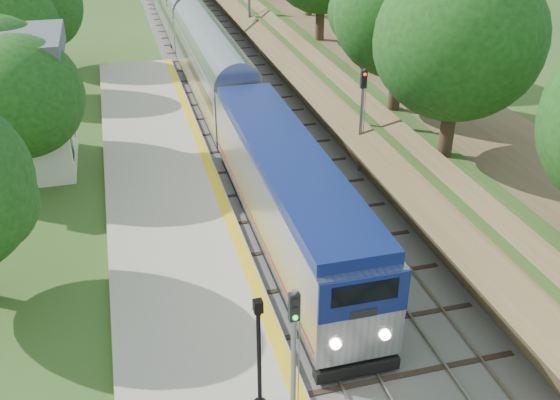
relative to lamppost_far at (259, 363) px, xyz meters
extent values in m
cube|color=#4C4944|center=(5.73, 52.41, -2.32)|extent=(9.50, 170.00, 0.12)
cube|color=gray|center=(3.01, 52.41, -2.18)|extent=(0.08, 170.00, 0.16)
cube|color=gray|center=(4.45, 52.41, -2.18)|extent=(0.08, 170.00, 0.16)
cube|color=gray|center=(7.01, 52.41, -2.18)|extent=(0.08, 170.00, 0.16)
cube|color=gray|center=(8.45, 52.41, -2.18)|extent=(0.08, 170.00, 0.16)
cube|color=#A59785|center=(-1.47, 8.41, -2.19)|extent=(6.40, 68.00, 0.38)
cube|color=gold|center=(1.38, 8.41, -1.99)|extent=(0.55, 68.00, 0.01)
cube|color=brown|center=(15.23, 52.41, -0.88)|extent=(9.00, 170.00, 3.00)
cube|color=brown|center=(11.33, 52.41, -1.08)|extent=(4.47, 170.00, 4.54)
cube|color=black|center=(-6.26, 20.61, -0.58)|extent=(0.05, 1.10, 1.30)
cube|color=black|center=(-6.26, 24.21, -0.58)|extent=(0.05, 1.10, 1.30)
cube|color=black|center=(-6.26, 20.61, 2.22)|extent=(0.05, 1.10, 1.30)
cube|color=black|center=(-6.26, 24.21, 2.22)|extent=(0.05, 1.10, 1.30)
cylinder|color=slate|center=(2.23, 47.41, 0.72)|extent=(0.24, 0.24, 6.20)
cylinder|color=slate|center=(10.23, 47.41, 0.72)|extent=(0.24, 0.24, 6.20)
cylinder|color=#332316|center=(-8.27, 18.41, -1.15)|extent=(0.60, 0.60, 2.45)
sphere|color=#153D10|center=(-8.27, 18.41, 2.17)|extent=(5.32, 5.32, 5.32)
cylinder|color=#332316|center=(-8.27, 34.41, -1.15)|extent=(0.60, 0.60, 2.45)
sphere|color=#153D10|center=(-8.27, 34.41, 2.17)|extent=(5.32, 5.32, 5.32)
cube|color=black|center=(3.73, 10.31, -1.78)|extent=(2.95, 18.45, 0.64)
cube|color=#B7BAC1|center=(3.73, 10.31, 0.36)|extent=(3.20, 19.22, 3.63)
cube|color=navy|center=(3.73, 10.31, 2.41)|extent=(3.08, 18.45, 0.47)
cube|color=navy|center=(3.73, 0.67, 1.37)|extent=(3.17, 0.10, 1.60)
cube|color=black|center=(3.73, 0.63, 1.59)|extent=(2.35, 0.06, 0.80)
cube|color=maroon|center=(3.73, 10.31, -0.87)|extent=(3.22, 18.84, 0.11)
cube|color=#B7BAC1|center=(3.73, 31.20, -0.02)|extent=(3.20, 21.36, 4.17)
cube|color=#B7BAC1|center=(3.73, 53.16, -0.02)|extent=(3.20, 21.36, 4.17)
cylinder|color=black|center=(0.00, 0.00, 0.11)|extent=(0.14, 0.14, 3.92)
cube|color=black|center=(0.00, 0.00, 2.28)|extent=(0.28, 0.28, 0.40)
cube|color=silver|center=(0.00, 0.00, 2.28)|extent=(0.20, 0.20, 0.30)
cylinder|color=slate|center=(0.83, -1.01, 0.71)|extent=(0.17, 0.17, 5.41)
cube|color=black|center=(0.83, -1.01, 2.85)|extent=(0.32, 0.21, 0.93)
cylinder|color=#0CE526|center=(0.83, -1.13, 2.85)|extent=(0.15, 0.06, 0.15)
cylinder|color=slate|center=(9.93, 16.63, 0.85)|extent=(0.18, 0.18, 6.21)
cube|color=black|center=(9.93, 16.63, 3.35)|extent=(0.34, 0.22, 1.00)
cylinder|color=#FF0C0C|center=(9.93, 16.49, 3.35)|extent=(0.16, 0.06, 0.16)
camera|label=1|loc=(-3.20, -14.50, 13.99)|focal=40.00mm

